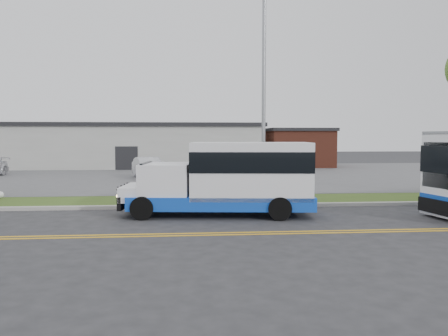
{
  "coord_description": "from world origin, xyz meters",
  "views": [
    {
      "loc": [
        -0.56,
        -17.52,
        3.07
      ],
      "look_at": [
        1.13,
        2.74,
        1.6
      ],
      "focal_mm": 35.0,
      "sensor_mm": 36.0,
      "label": 1
    }
  ],
  "objects": [
    {
      "name": "ground",
      "position": [
        0.0,
        0.0,
        0.0
      ],
      "size": [
        140.0,
        140.0,
        0.0
      ],
      "primitive_type": "plane",
      "color": "#28282B",
      "rests_on": "ground"
    },
    {
      "name": "streetlight_near",
      "position": [
        3.0,
        2.73,
        5.23
      ],
      "size": [
        0.35,
        1.53,
        9.5
      ],
      "color": "gray",
      "rests_on": "verge"
    },
    {
      "name": "shuttle_bus",
      "position": [
        1.15,
        -0.67,
        1.52
      ],
      "size": [
        7.62,
        3.17,
        2.84
      ],
      "rotation": [
        0.0,
        0.0,
        -0.11
      ],
      "color": "#1144B8",
      "rests_on": "ground"
    },
    {
      "name": "curb",
      "position": [
        0.0,
        1.1,
        0.07
      ],
      "size": [
        80.0,
        0.3,
        0.15
      ],
      "primitive_type": "cube",
      "color": "#9E9B93",
      "rests_on": "ground"
    },
    {
      "name": "parked_car_a",
      "position": [
        -3.32,
        13.64,
        0.85
      ],
      "size": [
        2.9,
        4.83,
        1.5
      ],
      "primitive_type": "imported",
      "rotation": [
        0.0,
        0.0,
        0.31
      ],
      "color": "silver",
      "rests_on": "parking_lot"
    },
    {
      "name": "lane_line_north",
      "position": [
        0.0,
        -3.85,
        0.01
      ],
      "size": [
        70.0,
        0.12,
        0.01
      ],
      "primitive_type": "cube",
      "color": "gold",
      "rests_on": "ground"
    },
    {
      "name": "verge",
      "position": [
        0.0,
        2.9,
        0.05
      ],
      "size": [
        80.0,
        3.3,
        0.1
      ],
      "primitive_type": "cube",
      "color": "#334A18",
      "rests_on": "ground"
    },
    {
      "name": "grocery_bag_right",
      "position": [
        -9.61,
        4.25,
        0.26
      ],
      "size": [
        0.32,
        0.32,
        0.32
      ],
      "primitive_type": "sphere",
      "color": "white",
      "rests_on": "verge"
    },
    {
      "name": "brick_wing",
      "position": [
        10.5,
        26.0,
        1.96
      ],
      "size": [
        6.3,
        7.3,
        3.9
      ],
      "color": "brown",
      "rests_on": "ground"
    },
    {
      "name": "lane_line_south",
      "position": [
        0.0,
        -4.15,
        0.01
      ],
      "size": [
        70.0,
        0.12,
        0.01
      ],
      "primitive_type": "cube",
      "color": "gold",
      "rests_on": "ground"
    },
    {
      "name": "parking_lot",
      "position": [
        0.0,
        17.0,
        0.05
      ],
      "size": [
        80.0,
        25.0,
        0.1
      ],
      "primitive_type": "cube",
      "color": "#4C4C4F",
      "rests_on": "ground"
    },
    {
      "name": "commercial_building",
      "position": [
        -6.0,
        27.0,
        2.18
      ],
      "size": [
        25.4,
        10.4,
        4.35
      ],
      "color": "#9E9E99",
      "rests_on": "ground"
    }
  ]
}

